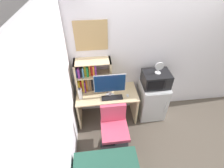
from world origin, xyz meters
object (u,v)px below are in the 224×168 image
object	(u,v)px
microwave	(156,79)
monitor	(110,84)
hutch_bookshelf	(89,75)
computer_mouse	(128,96)
desk_chair	(114,131)
water_bottle	(80,94)
desk_fan	(159,67)
mini_fridge	(152,100)
wall_corkboard	(91,36)
keyboard	(112,98)

from	to	relation	value
microwave	monitor	bearing A→B (deg)	-173.87
hutch_bookshelf	computer_mouse	bearing A→B (deg)	-22.97
computer_mouse	desk_chair	size ratio (longest dim) A/B	0.10
computer_mouse	water_bottle	world-z (taller)	water_bottle
hutch_bookshelf	computer_mouse	xyz separation A→B (m)	(0.71, -0.30, -0.33)
hutch_bookshelf	desk_fan	xyz separation A→B (m)	(1.29, -0.16, 0.18)
mini_fridge	desk_fan	size ratio (longest dim) A/B	3.49
hutch_bookshelf	computer_mouse	size ratio (longest dim) A/B	7.79
computer_mouse	water_bottle	distance (m)	0.90
hutch_bookshelf	mini_fridge	distance (m)	1.44
monitor	computer_mouse	bearing A→B (deg)	-8.44
monitor	water_bottle	bearing A→B (deg)	179.40
microwave	wall_corkboard	bearing A→B (deg)	167.23
monitor	computer_mouse	world-z (taller)	monitor
hutch_bookshelf	microwave	bearing A→B (deg)	-6.80
keyboard	microwave	size ratio (longest dim) A/B	0.77
water_bottle	mini_fridge	bearing A→B (deg)	3.48
hutch_bookshelf	water_bottle	world-z (taller)	hutch_bookshelf
monitor	desk_fan	xyz separation A→B (m)	(0.92, 0.09, 0.24)
monitor	hutch_bookshelf	bearing A→B (deg)	146.01
mini_fridge	monitor	bearing A→B (deg)	-174.05
keyboard	microwave	xyz separation A→B (m)	(0.87, 0.16, 0.24)
desk_fan	microwave	bearing A→B (deg)	145.55
hutch_bookshelf	water_bottle	bearing A→B (deg)	-126.98
keyboard	desk_chair	world-z (taller)	desk_chair
monitor	water_bottle	xyz separation A→B (m)	(-0.55, 0.01, -0.17)
hutch_bookshelf	microwave	world-z (taller)	hutch_bookshelf
water_bottle	desk_chair	world-z (taller)	water_bottle
hutch_bookshelf	wall_corkboard	size ratio (longest dim) A/B	1.19
hutch_bookshelf	desk_fan	distance (m)	1.31
microwave	mini_fridge	bearing A→B (deg)	-90.22
water_bottle	keyboard	bearing A→B (deg)	-6.62
hutch_bookshelf	keyboard	size ratio (longest dim) A/B	1.68
computer_mouse	mini_fridge	size ratio (longest dim) A/B	0.10
water_bottle	wall_corkboard	size ratio (longest dim) A/B	0.44
monitor	desk_fan	bearing A→B (deg)	5.74
monitor	mini_fridge	xyz separation A→B (m)	(0.91, 0.09, -0.60)
mini_fridge	wall_corkboard	size ratio (longest dim) A/B	1.48
monitor	keyboard	bearing A→B (deg)	-60.19
microwave	wall_corkboard	xyz separation A→B (m)	(-1.18, 0.27, 0.82)
hutch_bookshelf	wall_corkboard	bearing A→B (deg)	48.91
computer_mouse	wall_corkboard	bearing A→B (deg)	145.68
keyboard	wall_corkboard	size ratio (longest dim) A/B	0.71
hutch_bookshelf	desk_fan	bearing A→B (deg)	-7.00
keyboard	desk_chair	size ratio (longest dim) A/B	0.44
desk_chair	hutch_bookshelf	bearing A→B (deg)	115.04
computer_mouse	monitor	bearing A→B (deg)	171.56
hutch_bookshelf	computer_mouse	distance (m)	0.84
keyboard	wall_corkboard	distance (m)	1.18
hutch_bookshelf	mini_fridge	world-z (taller)	hutch_bookshelf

